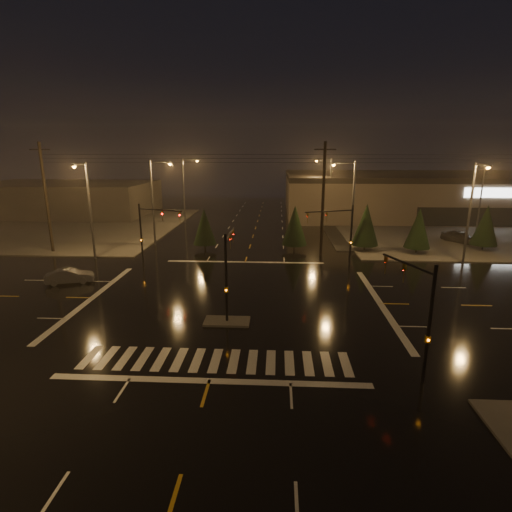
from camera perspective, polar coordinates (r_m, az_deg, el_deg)
name	(u,v)px	position (r m, az deg, el deg)	size (l,w,h in m)	color
ground	(234,301)	(30.56, -3.22, -6.39)	(140.00, 140.00, 0.00)	black
sidewalk_ne	(462,230)	(65.09, 27.38, 3.37)	(36.00, 36.00, 0.12)	#494742
sidewalk_nw	(60,226)	(68.03, -26.26, 3.92)	(36.00, 36.00, 0.12)	#494742
median_island	(227,321)	(26.86, -4.17, -9.30)	(3.00, 1.60, 0.15)	#494742
crosswalk	(216,360)	(22.46, -5.81, -14.62)	(15.00, 2.60, 0.01)	beige
stop_bar_near	(209,381)	(20.76, -6.69, -17.30)	(16.00, 0.50, 0.01)	beige
stop_bar_far	(245,262)	(40.96, -1.55, -0.86)	(16.00, 0.50, 0.01)	beige
parking_lot	(505,233)	(65.58, 32.06, 2.82)	(50.00, 24.00, 0.08)	black
retail_building	(454,193)	(81.13, 26.43, 8.11)	(60.20, 28.30, 7.20)	#6E604E
commercial_block	(66,198)	(80.48, -25.50, 7.43)	(30.00, 18.00, 5.60)	#3F3A37
signal_mast_median	(228,264)	(26.47, -4.06, -1.18)	(0.25, 4.59, 6.00)	black
signal_mast_ne	(342,228)	(39.63, 12.16, 3.90)	(4.84, 1.86, 6.00)	black
signal_mast_nw	(149,226)	(41.16, -15.02, 4.12)	(4.84, 1.86, 6.00)	black
signal_mast_se	(419,306)	(21.13, 22.32, -6.57)	(1.55, 3.87, 6.00)	black
streetlight_1	(155,197)	(48.81, -14.25, 8.15)	(2.77, 0.32, 10.00)	#38383A
streetlight_2	(186,186)	(64.19, -10.03, 9.83)	(2.77, 0.32, 10.00)	#38383A
streetlight_3	(350,200)	(45.33, 13.30, 7.74)	(2.77, 0.32, 10.00)	#38383A
streetlight_4	(328,186)	(65.03, 10.27, 9.88)	(2.77, 0.32, 10.00)	#38383A
streetlight_5	(88,204)	(44.26, -22.86, 6.83)	(0.32, 2.77, 10.00)	#38383A
streetlight_6	(472,207)	(44.04, 28.47, 6.17)	(0.32, 2.77, 10.00)	#38383A
utility_pole_0	(46,198)	(49.53, -27.80, 7.39)	(2.20, 0.32, 12.00)	black
utility_pole_1	(323,199)	(42.87, 9.55, 7.99)	(2.20, 0.32, 12.00)	black
conifer_0	(366,225)	(46.74, 15.43, 4.35)	(2.98, 2.98, 5.36)	black
conifer_1	(418,228)	(47.20, 22.19, 3.72)	(2.80, 2.80, 5.07)	black
conifer_2	(486,225)	(52.03, 29.99, 3.84)	(2.88, 2.88, 5.21)	black
conifer_3	(204,226)	(45.86, -7.38, 4.23)	(2.63, 2.63, 4.81)	black
conifer_4	(295,225)	(45.38, 5.56, 4.39)	(2.86, 2.86, 5.16)	black
car_parked	(460,237)	(55.49, 27.14, 2.44)	(1.81, 4.49, 1.53)	black
car_crossing	(70,276)	(37.83, -25.08, -2.60)	(1.35, 3.87, 1.28)	#575A5F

